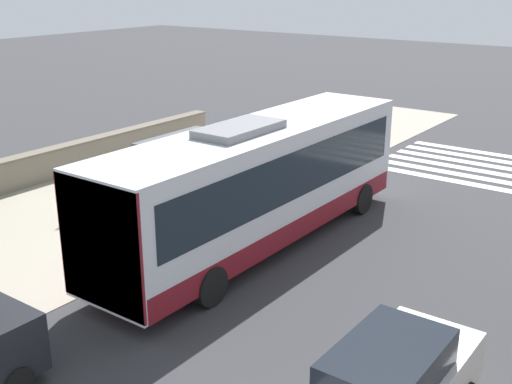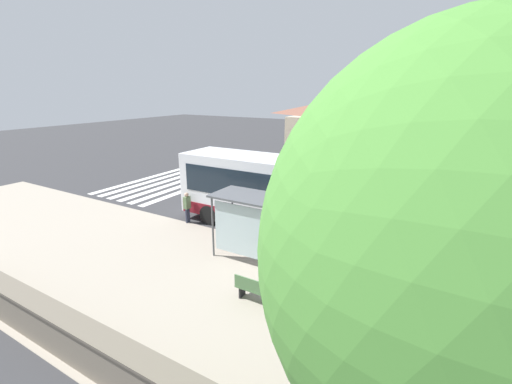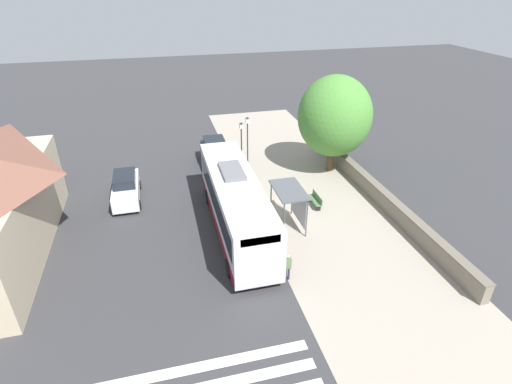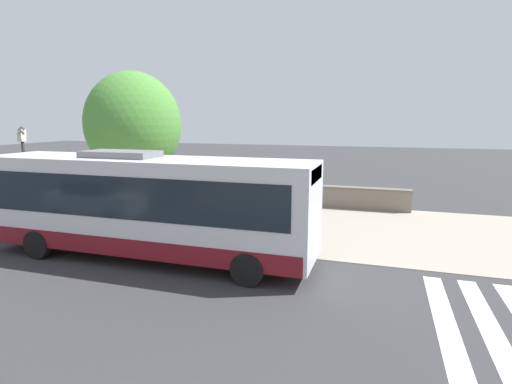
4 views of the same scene
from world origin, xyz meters
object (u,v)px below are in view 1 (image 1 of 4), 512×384
object	(u,v)px
bus	(259,182)
bench	(88,203)
pedestrian	(307,164)
bus_shelter	(182,151)

from	to	relation	value
bus	bench	bearing A→B (deg)	-165.92
bench	pedestrian	bearing A→B (deg)	57.71
bus	pedestrian	size ratio (longest dim) A/B	7.21
pedestrian	bench	bearing A→B (deg)	-122.29
bus_shelter	bench	world-z (taller)	bus_shelter
bench	bus_shelter	bearing A→B (deg)	37.94
bus	bench	size ratio (longest dim) A/B	7.01
pedestrian	bench	xyz separation A→B (m)	(-4.18, -6.62, -0.47)
bus	pedestrian	world-z (taller)	bus
bus	pedestrian	bearing A→B (deg)	107.11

